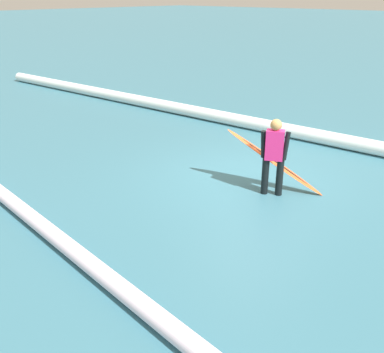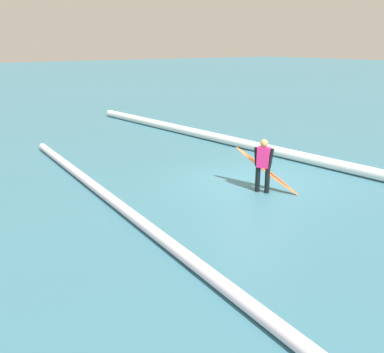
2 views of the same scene
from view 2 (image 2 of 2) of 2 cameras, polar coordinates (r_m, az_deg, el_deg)
The scene contains 5 objects.
ground_plane at distance 13.83m, azimuth 7.56°, elevation -0.75°, with size 189.81×189.81×0.00m, color #376E81.
surfer at distance 12.75m, azimuth 8.99°, elevation 1.70°, with size 0.47×0.37×1.53m.
surfboard at distance 13.12m, azimuth 9.34°, elevation 0.78°, with size 1.99×0.92×1.16m.
wave_crest_foreground at distance 17.33m, azimuth 9.98°, elevation 3.31°, with size 0.37×0.37×24.25m, color white.
wave_crest_midground at distance 10.11m, azimuth -5.46°, elevation -6.54°, with size 0.26×0.26×19.22m, color white.
Camera 2 is at (-9.59, 9.10, 4.08)m, focal length 42.19 mm.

